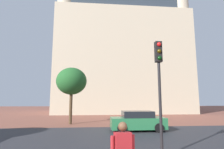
% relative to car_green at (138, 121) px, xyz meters
% --- Properties ---
extents(ground_plane, '(120.00, 120.00, 0.00)m').
position_rel_car_green_xyz_m(ground_plane, '(-1.57, -0.57, -0.70)').
color(ground_plane, brown).
extents(street_asphalt_strip, '(120.00, 7.52, 0.00)m').
position_rel_car_green_xyz_m(street_asphalt_strip, '(-1.57, -1.65, -0.70)').
color(street_asphalt_strip, '#2D2D33').
rests_on(street_asphalt_strip, ground_plane).
extents(landmark_building, '(24.20, 14.14, 37.02)m').
position_rel_car_green_xyz_m(landmark_building, '(2.14, 21.63, 10.49)').
color(landmark_building, beige).
rests_on(landmark_building, ground_plane).
extents(car_green, '(4.03, 1.97, 1.45)m').
position_rel_car_green_xyz_m(car_green, '(0.00, 0.00, 0.00)').
color(car_green, '#287042').
rests_on(car_green, ground_plane).
extents(traffic_light_pole, '(0.28, 0.34, 4.77)m').
position_rel_car_green_xyz_m(traffic_light_pole, '(-0.49, -6.28, 2.63)').
color(traffic_light_pole, black).
rests_on(traffic_light_pole, ground_plane).
extents(tree_curb_far, '(2.97, 2.97, 5.48)m').
position_rel_car_green_xyz_m(tree_curb_far, '(-5.55, 4.39, 3.41)').
color(tree_curb_far, '#4C3823').
rests_on(tree_curb_far, ground_plane).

